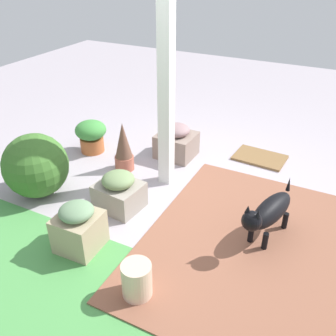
{
  "coord_description": "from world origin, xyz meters",
  "views": [
    {
      "loc": [
        -1.34,
        3.12,
        2.37
      ],
      "look_at": [
        0.25,
        0.01,
        0.29
      ],
      "focal_mm": 39.78,
      "sensor_mm": 36.0,
      "label": 1
    }
  ],
  "objects_px": {
    "porch_pillar": "(166,84)",
    "stone_planter_nearest": "(176,142)",
    "terracotta_pot_spiky": "(124,148)",
    "ceramic_urn": "(137,280)",
    "round_shrub": "(36,166)",
    "terracotta_pot_broad": "(91,135)",
    "stone_planter_mid": "(119,192)",
    "stone_planter_far": "(79,228)",
    "dog": "(268,212)",
    "doormat": "(260,157)"
  },
  "relations": [
    {
      "from": "stone_planter_mid",
      "to": "round_shrub",
      "type": "relative_size",
      "value": 0.7
    },
    {
      "from": "porch_pillar",
      "to": "ceramic_urn",
      "type": "xyz_separation_m",
      "value": [
        -0.56,
        1.6,
        -1.01
      ]
    },
    {
      "from": "ceramic_urn",
      "to": "round_shrub",
      "type": "bearing_deg",
      "value": -23.34
    },
    {
      "from": "ceramic_urn",
      "to": "stone_planter_mid",
      "type": "bearing_deg",
      "value": -50.12
    },
    {
      "from": "terracotta_pot_broad",
      "to": "doormat",
      "type": "distance_m",
      "value": 2.23
    },
    {
      "from": "round_shrub",
      "to": "terracotta_pot_spiky",
      "type": "xyz_separation_m",
      "value": [
        -0.55,
        -0.87,
        -0.06
      ]
    },
    {
      "from": "terracotta_pot_spiky",
      "to": "ceramic_urn",
      "type": "relative_size",
      "value": 1.96
    },
    {
      "from": "stone_planter_nearest",
      "to": "dog",
      "type": "relative_size",
      "value": 0.63
    },
    {
      "from": "ceramic_urn",
      "to": "stone_planter_far",
      "type": "bearing_deg",
      "value": -17.92
    },
    {
      "from": "terracotta_pot_spiky",
      "to": "ceramic_urn",
      "type": "xyz_separation_m",
      "value": [
        -1.15,
        1.6,
        -0.14
      ]
    },
    {
      "from": "stone_planter_mid",
      "to": "stone_planter_far",
      "type": "height_order",
      "value": "stone_planter_far"
    },
    {
      "from": "round_shrub",
      "to": "ceramic_urn",
      "type": "bearing_deg",
      "value": 156.66
    },
    {
      "from": "doormat",
      "to": "dog",
      "type": "bearing_deg",
      "value": 106.46
    },
    {
      "from": "porch_pillar",
      "to": "stone_planter_nearest",
      "type": "distance_m",
      "value": 1.15
    },
    {
      "from": "stone_planter_mid",
      "to": "dog",
      "type": "relative_size",
      "value": 0.63
    },
    {
      "from": "terracotta_pot_spiky",
      "to": "porch_pillar",
      "type": "bearing_deg",
      "value": 179.53
    },
    {
      "from": "stone_planter_nearest",
      "to": "round_shrub",
      "type": "xyz_separation_m",
      "value": [
        0.97,
        1.47,
        0.15
      ]
    },
    {
      "from": "ceramic_urn",
      "to": "doormat",
      "type": "relative_size",
      "value": 0.49
    },
    {
      "from": "terracotta_pot_broad",
      "to": "stone_planter_nearest",
      "type": "bearing_deg",
      "value": -159.71
    },
    {
      "from": "stone_planter_far",
      "to": "ceramic_urn",
      "type": "relative_size",
      "value": 1.5
    },
    {
      "from": "stone_planter_mid",
      "to": "doormat",
      "type": "distance_m",
      "value": 2.01
    },
    {
      "from": "stone_planter_nearest",
      "to": "stone_planter_far",
      "type": "distance_m",
      "value": 1.96
    },
    {
      "from": "stone_planter_nearest",
      "to": "stone_planter_mid",
      "type": "xyz_separation_m",
      "value": [
        0.04,
        1.28,
        -0.01
      ]
    },
    {
      "from": "porch_pillar",
      "to": "doormat",
      "type": "xyz_separation_m",
      "value": [
        -0.84,
        -1.02,
        -1.15
      ]
    },
    {
      "from": "stone_planter_mid",
      "to": "doormat",
      "type": "xyz_separation_m",
      "value": [
        -1.04,
        -1.7,
        -0.18
      ]
    },
    {
      "from": "terracotta_pot_broad",
      "to": "dog",
      "type": "height_order",
      "value": "dog"
    },
    {
      "from": "terracotta_pot_broad",
      "to": "doormat",
      "type": "height_order",
      "value": "terracotta_pot_broad"
    },
    {
      "from": "stone_planter_mid",
      "to": "terracotta_pot_broad",
      "type": "xyz_separation_m",
      "value": [
        1.02,
        -0.89,
        0.05
      ]
    },
    {
      "from": "porch_pillar",
      "to": "round_shrub",
      "type": "xyz_separation_m",
      "value": [
        1.13,
        0.87,
        -0.82
      ]
    },
    {
      "from": "stone_planter_mid",
      "to": "ceramic_urn",
      "type": "bearing_deg",
      "value": 129.88
    },
    {
      "from": "terracotta_pot_spiky",
      "to": "dog",
      "type": "bearing_deg",
      "value": 165.27
    },
    {
      "from": "stone_planter_nearest",
      "to": "terracotta_pot_spiky",
      "type": "bearing_deg",
      "value": 54.86
    },
    {
      "from": "stone_planter_far",
      "to": "terracotta_pot_broad",
      "type": "xyz_separation_m",
      "value": [
        1.05,
        -1.57,
        0.02
      ]
    },
    {
      "from": "stone_planter_nearest",
      "to": "terracotta_pot_spiky",
      "type": "relative_size",
      "value": 0.78
    },
    {
      "from": "porch_pillar",
      "to": "ceramic_urn",
      "type": "distance_m",
      "value": 1.97
    },
    {
      "from": "porch_pillar",
      "to": "doormat",
      "type": "bearing_deg",
      "value": -129.53
    },
    {
      "from": "stone_planter_mid",
      "to": "stone_planter_far",
      "type": "relative_size",
      "value": 1.03
    },
    {
      "from": "terracotta_pot_spiky",
      "to": "doormat",
      "type": "distance_m",
      "value": 1.77
    },
    {
      "from": "round_shrub",
      "to": "terracotta_pot_broad",
      "type": "height_order",
      "value": "round_shrub"
    },
    {
      "from": "porch_pillar",
      "to": "round_shrub",
      "type": "distance_m",
      "value": 1.64
    },
    {
      "from": "stone_planter_far",
      "to": "terracotta_pot_broad",
      "type": "relative_size",
      "value": 1.09
    },
    {
      "from": "terracotta_pot_spiky",
      "to": "ceramic_urn",
      "type": "distance_m",
      "value": 1.98
    },
    {
      "from": "stone_planter_mid",
      "to": "terracotta_pot_spiky",
      "type": "relative_size",
      "value": 0.79
    },
    {
      "from": "dog",
      "to": "ceramic_urn",
      "type": "distance_m",
      "value": 1.34
    },
    {
      "from": "stone_planter_far",
      "to": "terracotta_pot_broad",
      "type": "height_order",
      "value": "stone_planter_far"
    },
    {
      "from": "doormat",
      "to": "ceramic_urn",
      "type": "bearing_deg",
      "value": 83.94
    },
    {
      "from": "round_shrub",
      "to": "dog",
      "type": "bearing_deg",
      "value": -171.13
    },
    {
      "from": "porch_pillar",
      "to": "terracotta_pot_broad",
      "type": "height_order",
      "value": "porch_pillar"
    },
    {
      "from": "stone_planter_nearest",
      "to": "terracotta_pot_broad",
      "type": "height_order",
      "value": "stone_planter_nearest"
    },
    {
      "from": "doormat",
      "to": "terracotta_pot_spiky",
      "type": "bearing_deg",
      "value": 35.49
    }
  ]
}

